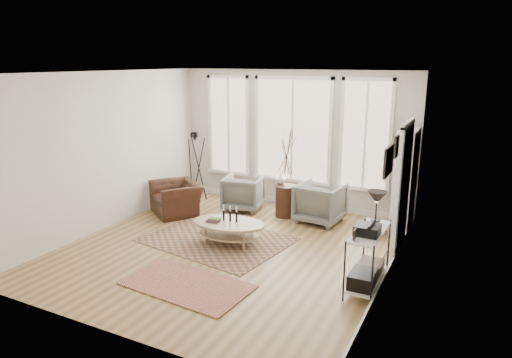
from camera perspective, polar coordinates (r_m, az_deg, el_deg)
The scene contains 17 objects.
room at distance 7.36m, azimuth -3.26°, elevation 1.60°, with size 5.50×5.54×2.90m.
bay_window at distance 9.72m, azimuth 4.56°, elevation 5.86°, with size 4.14×0.12×2.24m.
door at distance 7.67m, azimuth 17.97°, elevation -0.91°, with size 0.09×1.06×2.22m.
bookcase at distance 8.76m, azimuth 18.14°, elevation -0.17°, with size 0.31×0.85×2.06m.
low_shelf at distance 6.55m, azimuth 13.84°, elevation -8.95°, with size 0.38×1.08×1.30m.
wall_art at distance 6.13m, azimuth 16.47°, elevation 2.67°, with size 0.04×0.88×0.44m.
rug_main at distance 8.17m, azimuth -4.86°, elevation -7.56°, with size 2.39×1.79×0.01m, color brown.
rug_runner at distance 6.68m, azimuth -8.59°, elevation -12.93°, with size 1.77×0.99×0.01m, color maroon.
coffee_table at distance 7.88m, azimuth -3.48°, elevation -5.99°, with size 1.35×0.94×0.58m.
armchair_left at distance 9.67m, azimuth -1.59°, elevation -1.73°, with size 0.77×0.79×0.72m, color slate.
armchair_right at distance 8.99m, azimuth 8.04°, elevation -2.94°, with size 0.84×0.86×0.78m, color slate.
side_table at distance 9.12m, azimuth 3.83°, elevation 0.53°, with size 0.43×0.43×1.80m.
vase at distance 9.30m, azimuth 3.05°, elevation 0.13°, with size 0.22×0.22×0.23m, color silver.
accent_chair at distance 9.56m, azimuth -9.91°, elevation -2.37°, with size 1.00×0.87×0.65m, color #371E14.
tripod_camera at distance 10.30m, azimuth -7.52°, elevation 1.21°, with size 0.55×0.55×1.55m.
book_stack_near at distance 8.76m, azimuth 14.87°, elevation -5.78°, with size 0.25×0.31×0.20m, color maroon.
book_stack_far at distance 8.53m, azimuth 14.50°, elevation -6.44°, with size 0.21×0.26×0.17m, color maroon.
Camera 1 is at (3.60, -6.19, 3.08)m, focal length 32.00 mm.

